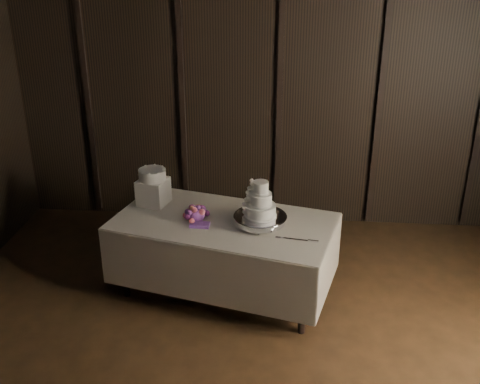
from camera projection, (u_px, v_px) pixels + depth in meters
name	position (u px, v px, depth m)	size (l,w,h in m)	color
room	(264.00, 256.00, 3.07)	(6.08, 7.08, 3.08)	black
display_table	(224.00, 253.00, 5.26)	(2.19, 1.50, 0.76)	beige
cake_stand	(260.00, 220.00, 5.02)	(0.48, 0.48, 0.09)	silver
wedding_cake	(258.00, 203.00, 4.94)	(0.31, 0.28, 0.33)	white
bouquet	(196.00, 214.00, 5.10)	(0.28, 0.38, 0.18)	#DA5B64
box_pedestal	(153.00, 191.00, 5.41)	(0.26, 0.26, 0.25)	white
small_cake	(152.00, 175.00, 5.34)	(0.26, 0.26, 0.10)	white
cake_knife	(292.00, 239.00, 4.78)	(0.37, 0.02, 0.01)	silver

